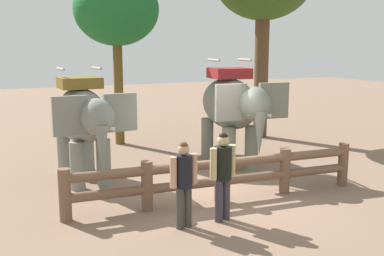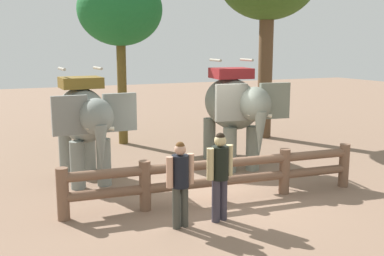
{
  "view_description": "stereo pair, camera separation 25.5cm",
  "coord_description": "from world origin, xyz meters",
  "px_view_note": "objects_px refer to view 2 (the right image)",
  "views": [
    {
      "loc": [
        -4.64,
        -8.64,
        3.36
      ],
      "look_at": [
        0.0,
        1.19,
        1.4
      ],
      "focal_mm": 42.67,
      "sensor_mm": 36.0,
      "label": 1
    },
    {
      "loc": [
        -4.4,
        -8.75,
        3.36
      ],
      "look_at": [
        0.0,
        1.19,
        1.4
      ],
      "focal_mm": 42.67,
      "sensor_mm": 36.0,
      "label": 2
    }
  ],
  "objects_px": {
    "log_fence": "(219,175)",
    "tree_far_left": "(120,11)",
    "tourist_woman_in_black": "(220,170)",
    "tourist_man_in_blue": "(180,178)",
    "elephant_center": "(234,107)",
    "elephant_near_left": "(84,118)"
  },
  "relations": [
    {
      "from": "tourist_man_in_blue",
      "to": "tourist_woman_in_black",
      "type": "bearing_deg",
      "value": 0.19
    },
    {
      "from": "tourist_man_in_blue",
      "to": "tree_far_left",
      "type": "distance_m",
      "value": 8.58
    },
    {
      "from": "tourist_woman_in_black",
      "to": "tree_far_left",
      "type": "distance_m",
      "value": 8.5
    },
    {
      "from": "elephant_center",
      "to": "tourist_man_in_blue",
      "type": "bearing_deg",
      "value": -130.95
    },
    {
      "from": "log_fence",
      "to": "tree_far_left",
      "type": "bearing_deg",
      "value": 92.33
    },
    {
      "from": "log_fence",
      "to": "tree_far_left",
      "type": "relative_size",
      "value": 1.18
    },
    {
      "from": "log_fence",
      "to": "tourist_woman_in_black",
      "type": "bearing_deg",
      "value": -116.13
    },
    {
      "from": "tourist_woman_in_black",
      "to": "elephant_center",
      "type": "bearing_deg",
      "value": 57.54
    },
    {
      "from": "log_fence",
      "to": "tourist_man_in_blue",
      "type": "distance_m",
      "value": 1.7
    },
    {
      "from": "log_fence",
      "to": "elephant_near_left",
      "type": "distance_m",
      "value": 3.73
    },
    {
      "from": "elephant_near_left",
      "to": "tourist_man_in_blue",
      "type": "relative_size",
      "value": 2.01
    },
    {
      "from": "elephant_center",
      "to": "tree_far_left",
      "type": "xyz_separation_m",
      "value": [
        -2.03,
        4.2,
        2.81
      ]
    },
    {
      "from": "elephant_near_left",
      "to": "tourist_woman_in_black",
      "type": "bearing_deg",
      "value": -63.73
    },
    {
      "from": "tourist_man_in_blue",
      "to": "tree_far_left",
      "type": "xyz_separation_m",
      "value": [
        1.04,
        7.74,
        3.55
      ]
    },
    {
      "from": "tourist_man_in_blue",
      "to": "log_fence",
      "type": "bearing_deg",
      "value": 37.52
    },
    {
      "from": "log_fence",
      "to": "elephant_center",
      "type": "bearing_deg",
      "value": 55.23
    },
    {
      "from": "elephant_center",
      "to": "tourist_man_in_blue",
      "type": "relative_size",
      "value": 2.16
    },
    {
      "from": "tourist_woman_in_black",
      "to": "tourist_man_in_blue",
      "type": "bearing_deg",
      "value": -179.81
    },
    {
      "from": "tree_far_left",
      "to": "elephant_center",
      "type": "bearing_deg",
      "value": -64.21
    },
    {
      "from": "log_fence",
      "to": "tree_far_left",
      "type": "height_order",
      "value": "tree_far_left"
    },
    {
      "from": "log_fence",
      "to": "elephant_near_left",
      "type": "xyz_separation_m",
      "value": [
        -2.34,
        2.73,
        1.0
      ]
    },
    {
      "from": "elephant_near_left",
      "to": "log_fence",
      "type": "bearing_deg",
      "value": -49.4
    }
  ]
}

